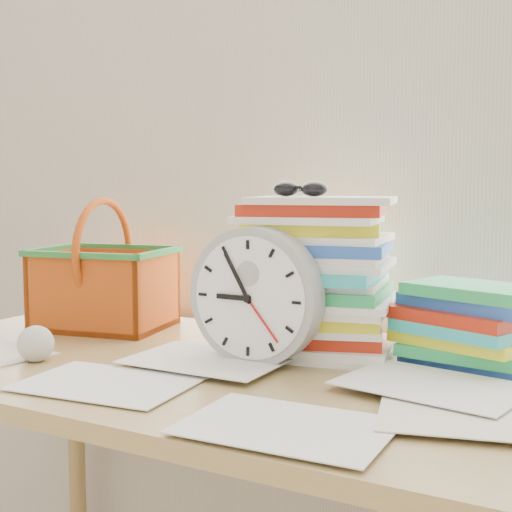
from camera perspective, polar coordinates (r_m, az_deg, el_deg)
The scene contains 9 objects.
curtain at distance 1.60m, azimuth 4.84°, elevation 13.90°, with size 2.40×0.01×2.50m, color beige.
desk at distance 1.31m, azimuth -2.44°, elevation -11.95°, with size 1.40×0.70×0.75m.
paper_stack at distance 1.36m, azimuth 4.83°, elevation -1.59°, with size 0.30×0.25×0.30m, color white, non-canonical shape.
clock at distance 1.27m, azimuth -0.02°, elevation -3.23°, with size 0.25×0.25×0.05m, color #9A9A9A.
sunglasses at distance 1.33m, azimuth 3.53°, elevation 5.37°, with size 0.13×0.11×0.03m, color black, non-canonical shape.
book_stack at distance 1.31m, azimuth 16.77°, elevation -5.36°, with size 0.25×0.20×0.15m, color white, non-canonical shape.
basket at distance 1.64m, azimuth -12.05°, elevation -0.67°, with size 0.29×0.22×0.29m, color #D85915, non-canonical shape.
crumpled_ball at distance 1.37m, azimuth -17.23°, elevation -6.69°, with size 0.07×0.07×0.07m, color silver.
scattered_papers at distance 1.29m, azimuth -2.45°, elevation -8.51°, with size 1.26×0.42×0.02m, color white, non-canonical shape.
Camera 1 is at (0.65, 0.54, 1.07)m, focal length 50.00 mm.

